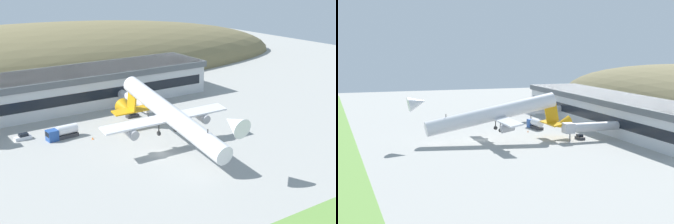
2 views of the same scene
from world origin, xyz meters
The scene contains 9 objects.
ground_plane centered at (0.00, 0.00, 0.00)m, with size 324.88×324.88×0.00m, color #9E9E99.
hill_backdrop centered at (-3.92, 94.30, 0.00)m, with size 257.04×67.17×40.26m, color olive.
terminal_building centered at (-8.83, 47.97, 6.03)m, with size 103.65×20.12×10.65m.
jetway_1 centered at (10.78, 28.91, 3.99)m, with size 3.38×17.36×5.43m.
cargo_airplane centered at (4.07, 2.66, 7.84)m, with size 33.51×48.67×13.06m.
service_car_0 centered at (-23.10, 26.96, 0.64)m, with size 4.12×1.76×1.55m.
service_car_1 centered at (8.16, 27.51, 0.61)m, with size 3.65×1.75×1.48m.
fuel_truck centered at (-14.62, 22.33, 1.56)m, with size 8.19×3.02×3.28m.
traffic_cone_0 centered at (-8.73, 17.57, 0.28)m, with size 0.52×0.52×0.58m.
Camera 1 is at (-53.62, -82.69, 40.93)m, focal length 50.00 mm.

